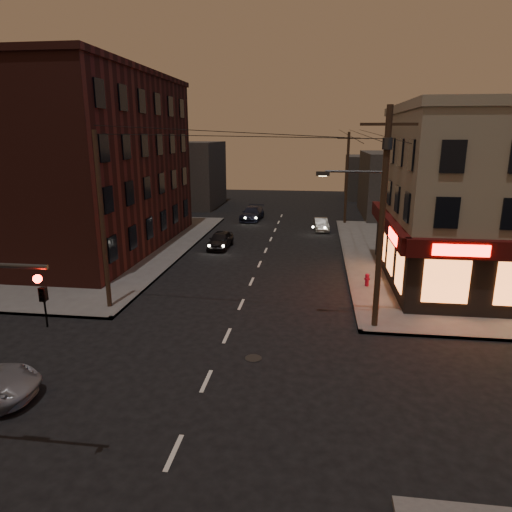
% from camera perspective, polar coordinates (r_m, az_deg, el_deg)
% --- Properties ---
extents(ground, '(120.00, 120.00, 0.00)m').
position_cam_1_polar(ground, '(17.79, -6.23, -15.28)').
color(ground, black).
rests_on(ground, ground).
extents(sidewalk_ne, '(24.00, 28.00, 0.15)m').
position_cam_1_polar(sidewalk_ne, '(37.78, 29.30, -0.54)').
color(sidewalk_ne, '#514F4C').
rests_on(sidewalk_ne, ground).
extents(sidewalk_nw, '(24.00, 28.00, 0.15)m').
position_cam_1_polar(sidewalk_nw, '(41.29, -24.62, 1.22)').
color(sidewalk_nw, '#514F4C').
rests_on(sidewalk_nw, ground).
extents(brick_apartment, '(12.00, 20.00, 13.00)m').
position_cam_1_polar(brick_apartment, '(38.61, -21.21, 10.61)').
color(brick_apartment, '#431B15').
rests_on(brick_apartment, sidewalk_nw).
extents(bg_building_ne_a, '(10.00, 12.00, 7.00)m').
position_cam_1_polar(bg_building_ne_a, '(54.12, 18.55, 8.47)').
color(bg_building_ne_a, '#3F3D3A').
rests_on(bg_building_ne_a, ground).
extents(bg_building_nw, '(9.00, 10.00, 8.00)m').
position_cam_1_polar(bg_building_nw, '(59.54, -9.03, 10.06)').
color(bg_building_nw, '#3F3D3A').
rests_on(bg_building_nw, ground).
extents(bg_building_ne_b, '(8.00, 8.00, 6.00)m').
position_cam_1_polar(bg_building_ne_b, '(67.64, 14.67, 9.49)').
color(bg_building_ne_b, '#3F3D3A').
rests_on(bg_building_ne_b, ground).
extents(utility_pole_main, '(4.20, 0.44, 10.00)m').
position_cam_1_polar(utility_pole_main, '(21.12, 15.26, 5.80)').
color(utility_pole_main, '#382619').
rests_on(utility_pole_main, sidewalk_ne).
extents(utility_pole_far, '(0.26, 0.26, 9.00)m').
position_cam_1_polar(utility_pole_far, '(47.17, 11.28, 9.50)').
color(utility_pole_far, '#382619').
rests_on(utility_pole_far, sidewalk_ne).
extents(utility_pole_west, '(0.24, 0.24, 9.00)m').
position_cam_1_polar(utility_pole_west, '(24.28, -18.65, 4.02)').
color(utility_pole_west, '#382619').
rests_on(utility_pole_west, sidewalk_nw).
extents(sedan_near, '(1.73, 4.00, 1.35)m').
position_cam_1_polar(sedan_near, '(36.94, -4.48, 2.02)').
color(sedan_near, black).
rests_on(sedan_near, ground).
extents(sedan_mid, '(1.62, 3.67, 1.17)m').
position_cam_1_polar(sedan_mid, '(44.12, 8.12, 3.93)').
color(sedan_mid, slate).
rests_on(sedan_mid, ground).
extents(sedan_far, '(2.32, 4.98, 1.41)m').
position_cam_1_polar(sedan_far, '(49.08, -0.49, 5.34)').
color(sedan_far, '#181D31').
rests_on(sedan_far, ground).
extents(fire_hydrant, '(0.35, 0.35, 0.78)m').
position_cam_1_polar(fire_hydrant, '(28.01, 13.72, -2.83)').
color(fire_hydrant, maroon).
rests_on(fire_hydrant, sidewalk_ne).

